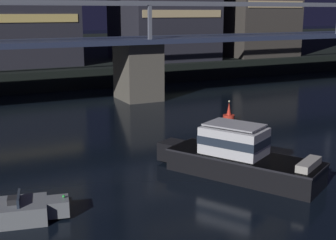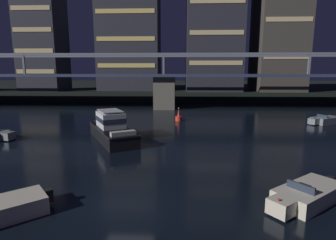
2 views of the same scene
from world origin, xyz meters
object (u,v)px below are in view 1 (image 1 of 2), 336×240
(cabin_cruiser_near_left, at_px, (238,157))
(speedboat_mid_center, at_px, (4,213))
(channel_buoy, at_px, (229,116))
(river_bridge, at_px, (138,53))

(cabin_cruiser_near_left, relative_size, speedboat_mid_center, 1.73)
(speedboat_mid_center, distance_m, channel_buoy, 21.02)
(speedboat_mid_center, xyz_separation_m, channel_buoy, (18.14, 10.62, 0.06))
(river_bridge, distance_m, channel_buoy, 13.11)
(speedboat_mid_center, bearing_deg, river_bridge, 55.61)
(channel_buoy, bearing_deg, speedboat_mid_center, -149.65)
(river_bridge, height_order, cabin_cruiser_near_left, river_bridge)
(cabin_cruiser_near_left, distance_m, channel_buoy, 12.16)
(speedboat_mid_center, relative_size, channel_buoy, 2.96)
(cabin_cruiser_near_left, bearing_deg, river_bridge, 80.38)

